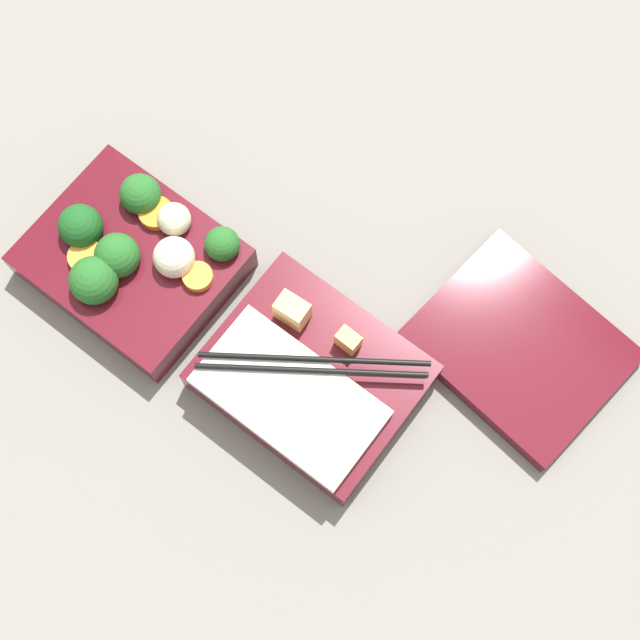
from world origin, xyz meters
TOP-DOWN VIEW (x-y plane):
  - ground_plane at (0.00, 0.00)m, footprint 3.00×3.00m
  - bento_tray_vegetable at (-0.10, -0.02)m, footprint 0.18×0.15m
  - bento_tray_rice at (0.10, -0.01)m, footprint 0.18×0.15m
  - bento_lid at (0.23, 0.13)m, footprint 0.19×0.16m

SIDE VIEW (x-z plane):
  - ground_plane at x=0.00m, z-range 0.00..0.00m
  - bento_lid at x=0.23m, z-range 0.00..0.02m
  - bento_tray_rice at x=0.10m, z-range -0.01..0.05m
  - bento_tray_vegetable at x=-0.10m, z-range -0.01..0.06m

